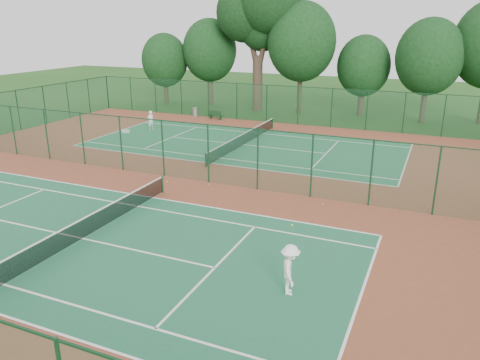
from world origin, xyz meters
name	(u,v)px	position (x,y,z in m)	size (l,w,h in m)	color
ground	(186,179)	(0.00, 0.00, 0.00)	(120.00, 120.00, 0.00)	#204D18
red_pad	(186,179)	(0.00, 0.00, 0.01)	(40.00, 36.00, 0.01)	brown
court_near	(83,239)	(0.00, -9.00, 0.01)	(23.77, 10.97, 0.01)	#1E613F
court_far	(244,145)	(0.00, 9.00, 0.01)	(23.77, 10.97, 0.01)	#226B41
fence_north	(282,104)	(0.00, 18.00, 1.76)	(40.00, 0.09, 3.50)	#174627
fence_divider	(185,151)	(0.00, 0.00, 1.76)	(40.00, 0.09, 3.50)	#17472B
tennis_net_near	(82,228)	(0.00, -9.00, 0.54)	(0.10, 12.90, 0.97)	#163D1F
tennis_net_far	(244,138)	(0.00, 9.00, 0.54)	(0.10, 12.90, 0.97)	#14391E
player_near	(290,270)	(9.56, -9.54, 0.93)	(1.18, 0.68, 1.83)	white
player_far	(151,121)	(-9.49, 10.50, 0.87)	(0.62, 0.41, 1.70)	white
trash_bin	(195,112)	(-8.99, 17.60, 0.46)	(0.50, 0.50, 0.89)	gray
bench	(215,115)	(-6.51, 17.10, 0.45)	(1.44, 0.61, 0.86)	black
kit_bag	(126,131)	(-10.94, 8.83, 0.14)	(0.71, 0.26, 0.26)	silver
stray_ball_a	(209,184)	(1.76, -0.44, 0.04)	(0.06, 0.06, 0.06)	gold
stray_ball_b	(323,204)	(8.60, -0.89, 0.04)	(0.07, 0.07, 0.07)	#CAE635
stray_ball_c	(167,181)	(-0.75, -0.95, 0.05)	(0.07, 0.07, 0.07)	#B2CF30
big_tree	(260,12)	(-4.53, 23.65, 9.99)	(9.19, 6.72, 14.11)	#3A281F
evergreen_row	(305,112)	(0.50, 24.25, 0.00)	(39.00, 5.00, 12.00)	black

